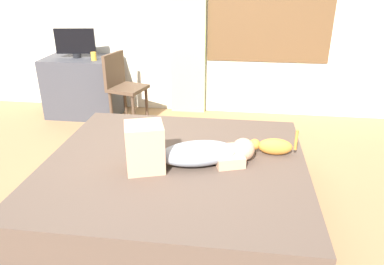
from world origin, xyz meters
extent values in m
plane|color=olive|center=(0.00, 0.00, 0.00)|extent=(16.00, 16.00, 0.00)
cube|color=brown|center=(0.88, 2.27, 1.37)|extent=(1.47, 0.02, 1.36)
cube|color=white|center=(0.88, 2.27, 1.37)|extent=(1.39, 0.02, 1.28)
cube|color=brown|center=(0.12, 0.04, 0.07)|extent=(1.98, 1.83, 0.14)
cube|color=#4C3D33|center=(0.12, 0.04, 0.28)|extent=(1.92, 1.78, 0.29)
ellipsoid|color=#8C939E|center=(0.29, 0.03, 0.51)|extent=(0.61, 0.42, 0.17)
sphere|color=tan|center=(0.62, 0.13, 0.51)|extent=(0.17, 0.17, 0.17)
cube|color=tan|center=(-0.07, -0.09, 0.60)|extent=(0.32, 0.31, 0.34)
cube|color=tan|center=(0.50, 0.09, 0.47)|extent=(0.28, 0.33, 0.08)
ellipsoid|color=#C67A2D|center=(0.86, 0.25, 0.49)|extent=(0.26, 0.11, 0.13)
sphere|color=#C67A2D|center=(0.70, 0.25, 0.50)|extent=(0.08, 0.08, 0.08)
cylinder|color=#C67A2D|center=(1.01, 0.25, 0.56)|extent=(0.02, 0.02, 0.16)
cube|color=#38383D|center=(-1.39, 1.94, 0.37)|extent=(0.90, 0.56, 0.74)
cylinder|color=black|center=(-1.43, 1.94, 0.77)|extent=(0.10, 0.10, 0.05)
cube|color=black|center=(-1.43, 1.94, 0.94)|extent=(0.48, 0.10, 0.30)
cylinder|color=gold|center=(-1.17, 1.82, 0.79)|extent=(0.06, 0.06, 0.10)
cylinder|color=#4C3828|center=(-0.54, 1.76, 0.22)|extent=(0.04, 0.04, 0.44)
cylinder|color=#4C3828|center=(-0.62, 1.47, 0.22)|extent=(0.04, 0.04, 0.44)
cylinder|color=#4C3828|center=(-0.83, 1.85, 0.22)|extent=(0.04, 0.04, 0.44)
cylinder|color=#4C3828|center=(-0.91, 1.55, 0.22)|extent=(0.04, 0.04, 0.44)
cube|color=#4C3828|center=(-0.73, 1.66, 0.46)|extent=(0.47, 0.47, 0.04)
cube|color=#4C3828|center=(-0.89, 1.70, 0.67)|extent=(0.14, 0.38, 0.38)
cube|color=#ADCC75|center=(-0.10, 2.22, 1.31)|extent=(0.44, 0.06, 2.63)
camera|label=1|loc=(0.56, -2.30, 1.72)|focal=34.09mm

